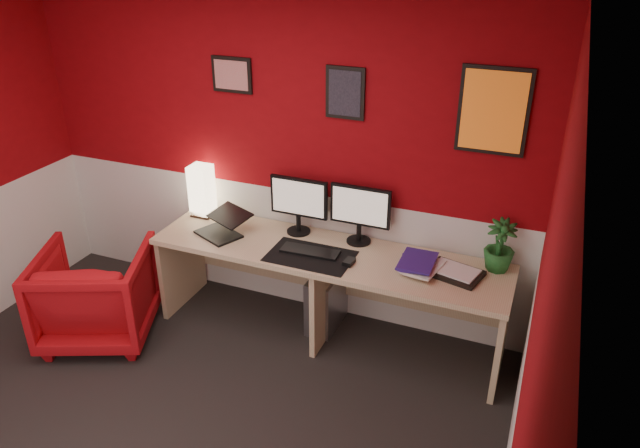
{
  "coord_description": "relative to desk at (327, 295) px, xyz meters",
  "views": [
    {
      "loc": [
        1.95,
        -2.11,
        2.84
      ],
      "look_at": [
        0.6,
        1.21,
        1.05
      ],
      "focal_mm": 33.88,
      "sensor_mm": 36.0,
      "label": 1
    }
  ],
  "objects": [
    {
      "name": "desk",
      "position": [
        0.0,
        0.0,
        0.0
      ],
      "size": [
        2.6,
        0.65,
        0.73
      ],
      "primitive_type": "cube",
      "color": "tan",
      "rests_on": "ground"
    },
    {
      "name": "book_middle",
      "position": [
        0.59,
        0.0,
        0.4
      ],
      "size": [
        0.28,
        0.34,
        0.02
      ],
      "primitive_type": "imported",
      "rotation": [
        0.0,
        0.0,
        -0.2
      ],
      "color": "silver",
      "rests_on": "book_bottom"
    },
    {
      "name": "art_center",
      "position": [
        -0.0,
        0.33,
        1.44
      ],
      "size": [
        0.28,
        0.02,
        0.36
      ],
      "primitive_type": "cube",
      "color": "black",
      "rests_on": "wall_back"
    },
    {
      "name": "armchair",
      "position": [
        -1.6,
        -0.63,
        -0.0
      ],
      "size": [
        1.02,
        1.03,
        0.72
      ],
      "primitive_type": "imported",
      "rotation": [
        0.0,
        0.0,
        3.54
      ],
      "color": "#B5090F",
      "rests_on": "ground"
    },
    {
      "name": "book_bottom",
      "position": [
        0.56,
        0.02,
        0.38
      ],
      "size": [
        0.28,
        0.32,
        0.03
      ],
      "primitive_type": "imported",
      "rotation": [
        0.0,
        0.0,
        0.33
      ],
      "color": "navy",
      "rests_on": "desk"
    },
    {
      "name": "art_right",
      "position": [
        0.99,
        0.33,
        1.42
      ],
      "size": [
        0.44,
        0.02,
        0.56
      ],
      "primitive_type": "cube",
      "color": "orange",
      "rests_on": "wall_back"
    },
    {
      "name": "wainscot_back",
      "position": [
        -0.57,
        0.34,
        0.14
      ],
      "size": [
        4.0,
        0.01,
        1.0
      ],
      "primitive_type": "cube",
      "color": "silver",
      "rests_on": "ground"
    },
    {
      "name": "mouse",
      "position": [
        0.2,
        -0.11,
        0.39
      ],
      "size": [
        0.07,
        0.11,
        0.03
      ],
      "primitive_type": "cube",
      "rotation": [
        0.0,
        0.0,
        -0.09
      ],
      "color": "black",
      "rests_on": "desk_mat"
    },
    {
      "name": "shoji_lamp",
      "position": [
        -1.15,
        0.2,
        0.56
      ],
      "size": [
        0.16,
        0.16,
        0.4
      ],
      "primitive_type": "cube",
      "color": "#FFE5B2",
      "rests_on": "desk"
    },
    {
      "name": "art_left",
      "position": [
        -0.88,
        0.33,
        1.49
      ],
      "size": [
        0.32,
        0.02,
        0.26
      ],
      "primitive_type": "cube",
      "color": "red",
      "rests_on": "wall_back"
    },
    {
      "name": "zen_tray",
      "position": [
        0.9,
        0.03,
        0.38
      ],
      "size": [
        0.4,
        0.33,
        0.03
      ],
      "primitive_type": "cube",
      "rotation": [
        0.0,
        0.0,
        -0.25
      ],
      "color": "black",
      "rests_on": "desk"
    },
    {
      "name": "laptop",
      "position": [
        -0.86,
        -0.07,
        0.47
      ],
      "size": [
        0.4,
        0.35,
        0.22
      ],
      "primitive_type": "cube",
      "rotation": [
        0.0,
        0.0,
        -0.42
      ],
      "color": "black",
      "rests_on": "desk"
    },
    {
      "name": "wall_back",
      "position": [
        -0.57,
        0.34,
        0.89
      ],
      "size": [
        4.0,
        0.01,
        2.5
      ],
      "primitive_type": "cube",
      "color": "maroon",
      "rests_on": "ground"
    },
    {
      "name": "monitor_right",
      "position": [
        0.16,
        0.23,
        0.66
      ],
      "size": [
        0.45,
        0.06,
        0.58
      ],
      "primitive_type": "cube",
      "color": "black",
      "rests_on": "desk"
    },
    {
      "name": "pc_tower",
      "position": [
        -0.05,
        0.15,
        -0.14
      ],
      "size": [
        0.21,
        0.45,
        0.45
      ],
      "primitive_type": "cube",
      "rotation": [
        0.0,
        0.0,
        -0.01
      ],
      "color": "#99999E",
      "rests_on": "ground"
    },
    {
      "name": "monitor_left",
      "position": [
        -0.32,
        0.21,
        0.66
      ],
      "size": [
        0.45,
        0.06,
        0.58
      ],
      "primitive_type": "cube",
      "color": "black",
      "rests_on": "desk"
    },
    {
      "name": "potted_plant",
      "position": [
        1.15,
        0.21,
        0.55
      ],
      "size": [
        0.24,
        0.24,
        0.36
      ],
      "primitive_type": "imported",
      "rotation": [
        0.0,
        0.0,
        0.23
      ],
      "color": "#19591E",
      "rests_on": "desk"
    },
    {
      "name": "ground",
      "position": [
        -0.57,
        -1.41,
        -0.36
      ],
      "size": [
        4.0,
        3.5,
        0.01
      ],
      "primitive_type": "cube",
      "color": "black",
      "rests_on": "ground"
    },
    {
      "name": "keyboard",
      "position": [
        -0.11,
        -0.06,
        0.38
      ],
      "size": [
        0.43,
        0.16,
        0.02
      ],
      "primitive_type": "cube",
      "rotation": [
        0.0,
        0.0,
        0.05
      ],
      "color": "black",
      "rests_on": "desk_mat"
    },
    {
      "name": "book_top",
      "position": [
        0.54,
        -0.01,
        0.43
      ],
      "size": [
        0.24,
        0.32,
        0.03
      ],
      "primitive_type": "imported",
      "rotation": [
        0.0,
        0.0,
        0.01
      ],
      "color": "navy",
      "rests_on": "book_middle"
    },
    {
      "name": "ceiling",
      "position": [
        -0.57,
        -1.41,
        2.13
      ],
      "size": [
        4.0,
        3.5,
        0.01
      ],
      "primitive_type": "cube",
      "color": "white",
      "rests_on": "ground"
    },
    {
      "name": "desk_mat",
      "position": [
        -0.09,
        -0.11,
        0.37
      ],
      "size": [
        0.6,
        0.38,
        0.01
      ],
      "primitive_type": "cube",
      "color": "black",
      "rests_on": "desk"
    },
    {
      "name": "wall_right",
      "position": [
        1.43,
        -1.41,
        0.89
      ],
      "size": [
        0.01,
        3.5,
        2.5
      ],
      "primitive_type": "cube",
      "color": "maroon",
      "rests_on": "ground"
    }
  ]
}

